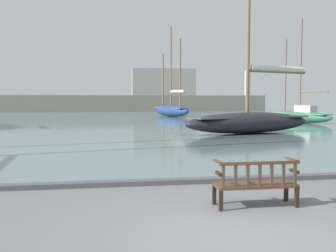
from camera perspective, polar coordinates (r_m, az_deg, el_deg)
The scene contains 8 objects.
ground_plane at distance 5.94m, azimuth 11.55°, elevation -16.69°, with size 160.00×160.00×0.00m, color slate.
harbor_water at distance 49.28m, azimuth -6.68°, elevation 1.67°, with size 100.00×80.00×0.08m, color slate.
quay_edge_kerb at distance 9.48m, azimuth 3.29°, elevation -8.34°, with size 40.00×0.30×0.12m, color #4C4C50.
park_bench at distance 7.59m, azimuth 13.25°, elevation -8.41°, with size 1.60×0.52×0.92m.
sailboat_outer_port at distance 34.33m, azimuth 19.62°, elevation 1.65°, with size 3.47×6.53×8.92m.
sailboat_mid_port at distance 22.90m, azimuth 12.47°, elevation 1.05°, with size 8.99×4.52×12.47m.
sailboat_mid_starboard at distance 44.17m, azimuth 0.55°, elevation 2.63°, with size 4.17×7.76×10.49m.
far_breakwater at distance 61.38m, azimuth -5.50°, elevation 4.16°, with size 48.42×2.40×7.14m.
Camera 1 is at (-1.97, -5.20, 2.10)m, focal length 40.00 mm.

